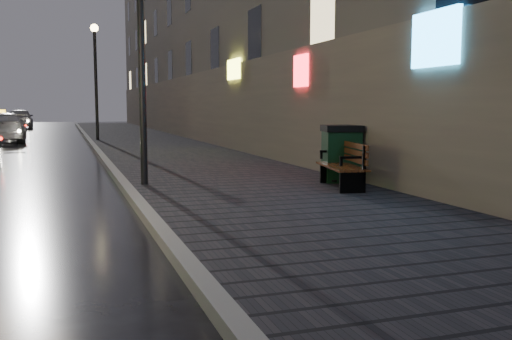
# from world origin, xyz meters

# --- Properties ---
(ground) EXTENTS (120.00, 120.00, 0.00)m
(ground) POSITION_xyz_m (0.00, 0.00, 0.00)
(ground) COLOR black
(ground) RESTS_ON ground
(sidewalk) EXTENTS (4.60, 58.00, 0.15)m
(sidewalk) POSITION_xyz_m (3.90, 21.00, 0.07)
(sidewalk) COLOR black
(sidewalk) RESTS_ON ground
(curb) EXTENTS (0.20, 58.00, 0.15)m
(curb) POSITION_xyz_m (1.50, 21.00, 0.07)
(curb) COLOR slate
(curb) RESTS_ON ground
(building_near) EXTENTS (1.80, 50.00, 13.00)m
(building_near) POSITION_xyz_m (7.10, 25.00, 6.50)
(building_near) COLOR #605B54
(building_near) RESTS_ON ground
(lamp_near) EXTENTS (0.36, 0.36, 5.28)m
(lamp_near) POSITION_xyz_m (1.85, 6.00, 3.49)
(lamp_near) COLOR black
(lamp_near) RESTS_ON sidewalk
(lamp_far) EXTENTS (0.36, 0.36, 5.28)m
(lamp_far) POSITION_xyz_m (1.85, 22.00, 3.49)
(lamp_far) COLOR black
(lamp_far) RESTS_ON sidewalk
(bench) EXTENTS (0.90, 1.79, 0.87)m
(bench) POSITION_xyz_m (5.45, 4.30, 0.59)
(bench) COLOR black
(bench) RESTS_ON sidewalk
(trash_bin) EXTENTS (0.93, 0.93, 1.17)m
(trash_bin) POSITION_xyz_m (5.80, 5.14, 0.74)
(trash_bin) COLOR black
(trash_bin) RESTS_ON sidewalk
(taxi_mid) EXTENTS (2.51, 5.03, 1.40)m
(taxi_mid) POSITION_xyz_m (-2.40, 24.12, 0.70)
(taxi_mid) COLOR silver
(taxi_mid) RESTS_ON ground
(car_far) EXTENTS (1.91, 4.52, 1.53)m
(car_far) POSITION_xyz_m (-2.76, 41.95, 0.76)
(car_far) COLOR #96959C
(car_far) RESTS_ON ground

